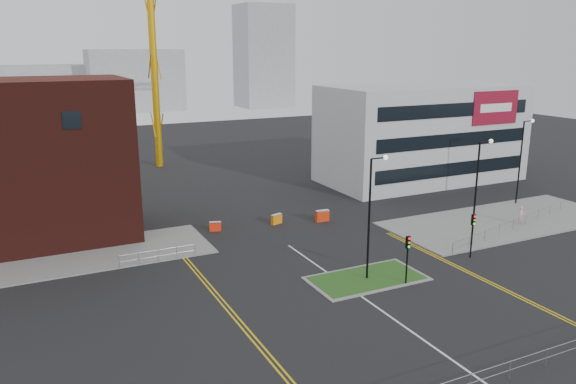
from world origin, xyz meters
TOP-DOWN VIEW (x-y plane):
  - ground at (0.00, 0.00)m, footprint 200.00×200.00m
  - pavement_left at (-20.00, 22.00)m, footprint 28.00×8.00m
  - pavement_right at (22.00, 14.00)m, footprint 24.00×10.00m
  - island_kerb at (2.00, 8.00)m, footprint 8.60×4.60m
  - grass_island at (2.00, 8.00)m, footprint 8.00×4.00m
  - office_block at (26.01, 31.97)m, footprint 25.00×12.20m
  - streetlamp_island at (2.22, 8.00)m, footprint 1.46×0.36m
  - streetlamp_right_near at (14.22, 10.00)m, footprint 1.46×0.36m
  - streetlamp_right_far at (28.22, 18.00)m, footprint 1.46×0.36m
  - traffic_light_island at (4.00, 5.98)m, footprint 0.28×0.33m
  - traffic_light_right at (12.00, 7.98)m, footprint 0.28×0.33m
  - railing_front at (0.00, -6.00)m, footprint 24.05×0.05m
  - railing_left at (-11.00, 18.00)m, footprint 6.05×0.05m
  - railing_right at (20.50, 11.50)m, footprint 19.05×5.05m
  - centre_line at (0.00, 2.00)m, footprint 0.15×30.00m
  - yellow_left_a at (-9.00, 10.00)m, footprint 0.12×24.00m
  - yellow_left_b at (-8.70, 10.00)m, footprint 0.12×24.00m
  - yellow_right_a at (9.50, 6.00)m, footprint 0.12×20.00m
  - yellow_right_b at (9.80, 6.00)m, footprint 0.12×20.00m
  - skyline_b at (10.00, 130.00)m, footprint 24.00×12.00m
  - skyline_c at (45.00, 125.00)m, footprint 14.00×12.00m
  - skyline_d at (-8.00, 140.00)m, footprint 30.00×12.00m
  - pedestrian at (22.47, 12.40)m, footprint 0.81×0.69m
  - barrier_left at (-4.39, 23.50)m, footprint 1.13×0.66m
  - barrier_mid at (1.64, 23.01)m, footprint 1.21×0.72m
  - barrier_right at (6.00, 21.77)m, footprint 1.35×0.48m

SIDE VIEW (x-z plane):
  - ground at x=0.00m, z-range 0.00..0.00m
  - centre_line at x=0.00m, z-range 0.00..0.01m
  - yellow_left_a at x=-9.00m, z-range 0.00..0.01m
  - yellow_left_b at x=-8.70m, z-range 0.00..0.01m
  - yellow_right_a at x=9.50m, z-range 0.00..0.01m
  - yellow_right_b at x=9.80m, z-range 0.00..0.01m
  - island_kerb at x=2.00m, z-range 0.00..0.08m
  - pavement_left at x=-20.00m, z-range 0.00..0.12m
  - pavement_right at x=22.00m, z-range 0.00..0.12m
  - grass_island at x=2.00m, z-range 0.00..0.12m
  - barrier_left at x=-4.39m, z-range 0.04..0.94m
  - barrier_mid at x=1.64m, z-range 0.04..1.01m
  - barrier_right at x=6.00m, z-range 0.05..1.18m
  - railing_left at x=-11.00m, z-range 0.19..1.29m
  - railing_right at x=20.50m, z-range 0.23..1.33m
  - railing_front at x=0.00m, z-range 0.23..1.33m
  - pedestrian at x=22.47m, z-range 0.00..1.89m
  - traffic_light_island at x=4.00m, z-range 0.74..4.39m
  - traffic_light_right at x=12.00m, z-range 0.74..4.39m
  - streetlamp_island at x=2.22m, z-range 0.82..10.00m
  - streetlamp_right_near at x=14.22m, z-range 0.82..10.00m
  - streetlamp_right_far at x=28.22m, z-range 0.82..10.00m
  - skyline_d at x=-8.00m, z-range 0.00..12.00m
  - office_block at x=26.01m, z-range 0.00..12.00m
  - skyline_b at x=10.00m, z-range 0.00..16.00m
  - skyline_c at x=45.00m, z-range 0.00..28.00m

